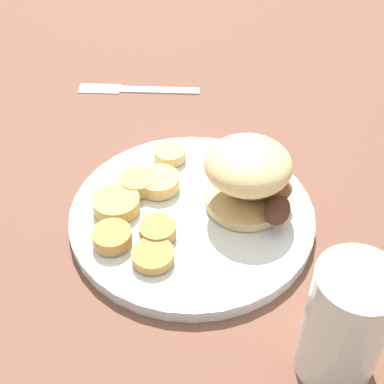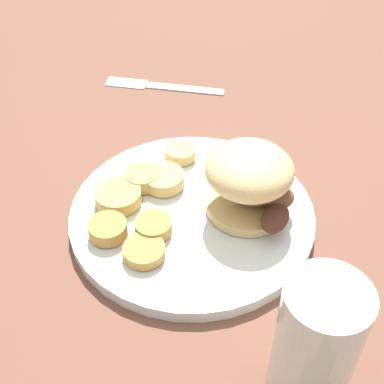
# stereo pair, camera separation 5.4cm
# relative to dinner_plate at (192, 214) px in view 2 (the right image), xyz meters

# --- Properties ---
(ground_plane) EXTENTS (4.00, 4.00, 0.00)m
(ground_plane) POSITION_rel_dinner_plate_xyz_m (0.00, 0.00, -0.01)
(ground_plane) COLOR brown
(dinner_plate) EXTENTS (0.26, 0.26, 0.02)m
(dinner_plate) POSITION_rel_dinner_plate_xyz_m (0.00, 0.00, 0.00)
(dinner_plate) COLOR silver
(dinner_plate) RESTS_ON ground_plane
(sandwich) EXTENTS (0.11, 0.09, 0.08)m
(sandwich) POSITION_rel_dinner_plate_xyz_m (0.04, 0.05, 0.05)
(sandwich) COLOR tan
(sandwich) RESTS_ON dinner_plate
(potato_round_0) EXTENTS (0.04, 0.04, 0.01)m
(potato_round_0) POSITION_rel_dinner_plate_xyz_m (-0.08, 0.04, 0.01)
(potato_round_0) COLOR #DBB766
(potato_round_0) RESTS_ON dinner_plate
(potato_round_1) EXTENTS (0.04, 0.04, 0.01)m
(potato_round_1) POSITION_rel_dinner_plate_xyz_m (-0.02, -0.09, 0.01)
(potato_round_1) COLOR #BC8942
(potato_round_1) RESTS_ON dinner_plate
(potato_round_2) EXTENTS (0.05, 0.05, 0.01)m
(potato_round_2) POSITION_rel_dinner_plate_xyz_m (-0.06, -0.05, 0.01)
(potato_round_2) COLOR tan
(potato_round_2) RESTS_ON dinner_plate
(potato_round_3) EXTENTS (0.04, 0.04, 0.01)m
(potato_round_3) POSITION_rel_dinner_plate_xyz_m (0.00, -0.05, 0.01)
(potato_round_3) COLOR #BC8942
(potato_round_3) RESTS_ON dinner_plate
(potato_round_4) EXTENTS (0.05, 0.05, 0.01)m
(potato_round_4) POSITION_rel_dinner_plate_xyz_m (-0.05, 0.00, 0.01)
(potato_round_4) COLOR #DBB766
(potato_round_4) RESTS_ON dinner_plate
(potato_round_5) EXTENTS (0.04, 0.04, 0.01)m
(potato_round_5) POSITION_rel_dinner_plate_xyz_m (0.02, -0.07, 0.01)
(potato_round_5) COLOR #BC8942
(potato_round_5) RESTS_ON dinner_plate
(potato_round_6) EXTENTS (0.04, 0.04, 0.02)m
(potato_round_6) POSITION_rel_dinner_plate_xyz_m (-0.07, -0.02, 0.01)
(potato_round_6) COLOR tan
(potato_round_6) RESTS_ON dinner_plate
(fork) EXTENTS (0.14, 0.13, 0.00)m
(fork) POSITION_rel_dinner_plate_xyz_m (-0.24, 0.13, -0.01)
(fork) COLOR silver
(fork) RESTS_ON ground_plane
(drinking_glass) EXTENTS (0.06, 0.06, 0.12)m
(drinking_glass) POSITION_rel_dinner_plate_xyz_m (0.20, -0.04, 0.05)
(drinking_glass) COLOR silver
(drinking_glass) RESTS_ON ground_plane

